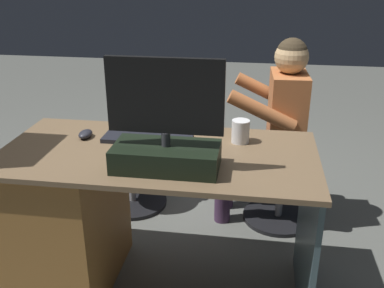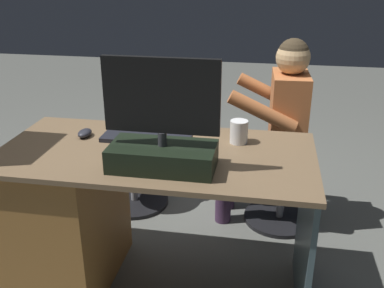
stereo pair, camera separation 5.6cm
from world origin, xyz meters
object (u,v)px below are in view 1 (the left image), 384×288
at_px(desk, 84,213).
at_px(person, 272,118).
at_px(teddy_bear, 129,119).
at_px(keyboard, 148,138).
at_px(cup, 240,131).
at_px(monitor, 166,140).
at_px(tv_remote, 125,147).
at_px(office_chair_teddy, 131,168).
at_px(visitor_chair, 281,181).
at_px(computer_mouse, 86,134).

distance_m(desk, person, 1.19).
bearing_deg(person, teddy_bear, -3.43).
distance_m(keyboard, cup, 0.43).
bearing_deg(cup, monitor, 48.54).
relative_size(monitor, tv_remote, 3.07).
relative_size(tv_remote, teddy_bear, 0.46).
bearing_deg(monitor, teddy_bear, -64.97).
xyz_separation_m(monitor, tv_remote, (0.23, -0.17, -0.11)).
xyz_separation_m(monitor, person, (-0.45, -0.90, -0.19)).
bearing_deg(keyboard, office_chair_teddy, -65.81).
bearing_deg(cup, person, -105.76).
height_order(cup, office_chair_teddy, cup).
bearing_deg(monitor, visitor_chair, -120.54).
xyz_separation_m(teddy_bear, person, (-0.89, 0.05, 0.07)).
bearing_deg(computer_mouse, visitor_chair, -147.37).
bearing_deg(tv_remote, visitor_chair, -121.75).
bearing_deg(teddy_bear, office_chair_teddy, 90.00).
xyz_separation_m(desk, computer_mouse, (0.00, -0.11, 0.37)).
height_order(keyboard, cup, cup).
height_order(keyboard, computer_mouse, computer_mouse).
distance_m(computer_mouse, tv_remote, 0.25).
bearing_deg(desk, computer_mouse, -89.11).
height_order(tv_remote, teddy_bear, teddy_bear).
height_order(monitor, tv_remote, monitor).
relative_size(monitor, cup, 4.29).
xyz_separation_m(computer_mouse, teddy_bear, (-0.01, -0.68, -0.16)).
xyz_separation_m(cup, visitor_chair, (-0.24, -0.57, -0.53)).
bearing_deg(visitor_chair, person, -2.69).
bearing_deg(computer_mouse, person, -144.93).
xyz_separation_m(desk, tv_remote, (-0.22, -0.01, 0.36)).
bearing_deg(tv_remote, cup, -148.86).
relative_size(desk, keyboard, 3.36).
xyz_separation_m(computer_mouse, office_chair_teddy, (-0.01, -0.67, -0.50)).
distance_m(monitor, computer_mouse, 0.53).
height_order(cup, tv_remote, cup).
distance_m(teddy_bear, person, 0.89).
xyz_separation_m(monitor, teddy_bear, (0.44, -0.95, -0.27)).
xyz_separation_m(monitor, cup, (-0.28, -0.32, -0.07)).
relative_size(computer_mouse, cup, 0.89).
height_order(desk, visitor_chair, desk).
xyz_separation_m(keyboard, tv_remote, (0.08, 0.11, -0.00)).
distance_m(keyboard, computer_mouse, 0.30).
xyz_separation_m(keyboard, computer_mouse, (0.30, 0.01, 0.01)).
height_order(office_chair_teddy, teddy_bear, teddy_bear).
height_order(cup, teddy_bear, cup).
bearing_deg(desk, keyboard, -158.04).
relative_size(cup, teddy_bear, 0.33).
height_order(computer_mouse, cup, cup).
distance_m(computer_mouse, office_chair_teddy, 0.83).
height_order(computer_mouse, office_chair_teddy, computer_mouse).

